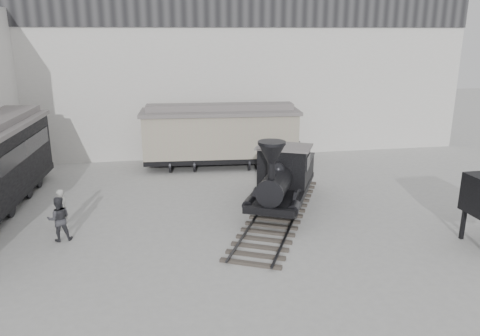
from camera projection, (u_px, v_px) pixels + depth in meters
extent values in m
plane|color=#9E9E9B|center=(253.00, 253.00, 16.98)|extent=(90.00, 90.00, 0.00)
cube|color=silver|center=(205.00, 69.00, 29.61)|extent=(34.00, 2.40, 11.00)
cube|color=#232326|center=(206.00, 0.00, 27.30)|extent=(34.00, 0.12, 3.00)
cube|color=#36302C|center=(278.00, 213.00, 20.50)|extent=(6.40, 10.06, 0.18)
cube|color=#2D2D30|center=(260.00, 210.00, 20.69)|extent=(4.50, 9.13, 0.07)
cube|color=#2D2D30|center=(296.00, 214.00, 20.28)|extent=(4.50, 9.13, 0.07)
cylinder|color=black|center=(256.00, 201.00, 20.02)|extent=(0.65, 1.14, 1.21)
cylinder|color=black|center=(296.00, 205.00, 19.57)|extent=(0.65, 1.14, 1.21)
cylinder|color=black|center=(263.00, 190.00, 21.34)|extent=(0.65, 1.14, 1.21)
cylinder|color=black|center=(301.00, 194.00, 20.89)|extent=(0.65, 1.14, 1.21)
cube|color=black|center=(279.00, 194.00, 20.42)|extent=(3.71, 4.52, 0.31)
cylinder|color=black|center=(276.00, 184.00, 19.51)|extent=(2.09, 2.75, 1.10)
cylinder|color=black|center=(271.00, 171.00, 18.36)|extent=(0.38, 0.38, 0.66)
cone|color=black|center=(272.00, 154.00, 18.16)|extent=(1.41, 1.41, 0.77)
sphere|color=black|center=(278.00, 169.00, 19.77)|extent=(0.57, 0.57, 0.57)
cube|color=black|center=(284.00, 166.00, 21.05)|extent=(2.58, 2.27, 1.70)
cube|color=slate|center=(284.00, 147.00, 20.80)|extent=(2.87, 2.57, 0.09)
cube|color=black|center=(291.00, 167.00, 23.05)|extent=(2.74, 2.84, 0.99)
cylinder|color=black|center=(183.00, 161.00, 27.63)|extent=(2.02, 0.93, 0.79)
cylinder|color=black|center=(258.00, 159.00, 28.08)|extent=(2.02, 0.93, 0.79)
cube|color=black|center=(221.00, 157.00, 27.80)|extent=(9.01, 3.11, 0.29)
cube|color=#A49E87|center=(220.00, 134.00, 27.41)|extent=(9.01, 3.21, 2.46)
cube|color=slate|center=(220.00, 112.00, 27.04)|extent=(9.33, 3.52, 0.20)
cube|color=slate|center=(220.00, 107.00, 26.96)|extent=(8.52, 1.81, 0.35)
cylinder|color=black|center=(11.00, 185.00, 23.20)|extent=(2.28, 1.00, 0.85)
cube|color=black|center=(8.00, 162.00, 19.27)|extent=(0.80, 11.32, 0.76)
imported|color=#AFAEA9|center=(61.00, 209.00, 18.87)|extent=(0.73, 0.72, 1.70)
imported|color=#38383E|center=(59.00, 219.00, 17.81)|extent=(0.96, 0.80, 1.76)
cube|color=black|center=(463.00, 224.00, 18.02)|extent=(0.14, 0.14, 1.23)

